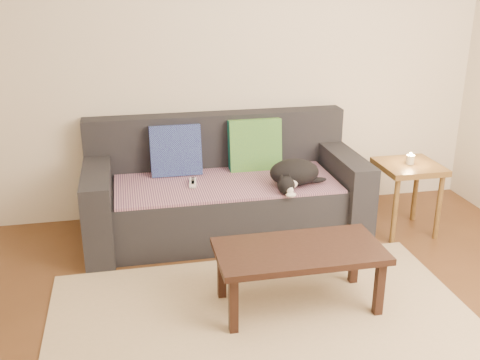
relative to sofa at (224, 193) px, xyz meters
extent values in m
plane|color=brown|center=(0.00, -1.57, -0.31)|extent=(4.50, 4.50, 0.00)
cube|color=beige|center=(0.00, 0.43, 0.99)|extent=(4.50, 0.04, 2.60)
cube|color=#232328|center=(0.00, -0.07, -0.10)|extent=(1.70, 0.78, 0.42)
cube|color=#232328|center=(0.00, 0.33, 0.34)|extent=(2.10, 0.18, 0.45)
cube|color=#232328|center=(-0.95, -0.07, -0.01)|extent=(0.20, 0.90, 0.60)
cube|color=#232328|center=(0.95, -0.07, -0.01)|extent=(0.20, 0.90, 0.60)
cube|color=#42294D|center=(0.00, -0.09, 0.12)|extent=(1.66, 0.74, 0.02)
cube|color=#191456|center=(-0.35, 0.17, 0.32)|extent=(0.39, 0.17, 0.40)
cube|color=#0B4B42|center=(0.28, 0.17, 0.32)|extent=(0.42, 0.16, 0.43)
ellipsoid|color=black|center=(0.48, -0.26, 0.23)|extent=(0.45, 0.39, 0.20)
sphere|color=black|center=(0.37, -0.43, 0.20)|extent=(0.17, 0.17, 0.13)
sphere|color=white|center=(0.39, -0.48, 0.18)|extent=(0.07, 0.07, 0.05)
ellipsoid|color=black|center=(0.65, -0.30, 0.17)|extent=(0.16, 0.10, 0.04)
cube|color=white|center=(-0.25, -0.10, 0.15)|extent=(0.05, 0.15, 0.03)
cube|color=white|center=(-0.26, -0.10, 0.15)|extent=(0.06, 0.15, 0.03)
cube|color=brown|center=(1.38, -0.32, 0.23)|extent=(0.45, 0.45, 0.04)
cylinder|color=brown|center=(1.20, -0.49, -0.05)|extent=(0.04, 0.04, 0.51)
cylinder|color=brown|center=(1.56, -0.49, -0.05)|extent=(0.04, 0.04, 0.51)
cylinder|color=brown|center=(1.20, -0.14, -0.05)|extent=(0.04, 0.04, 0.51)
cylinder|color=brown|center=(1.56, -0.14, -0.05)|extent=(0.04, 0.04, 0.51)
cylinder|color=beige|center=(1.38, -0.32, 0.29)|extent=(0.06, 0.06, 0.07)
sphere|color=#FFBF59|center=(1.38, -0.32, 0.33)|extent=(0.02, 0.02, 0.02)
cube|color=tan|center=(0.00, -1.42, -0.30)|extent=(2.50, 1.80, 0.01)
cube|color=black|center=(0.24, -1.18, 0.07)|extent=(0.99, 0.50, 0.04)
cube|color=black|center=(-0.20, -1.37, -0.13)|extent=(0.05, 0.05, 0.36)
cube|color=black|center=(0.68, -1.37, -0.13)|extent=(0.05, 0.05, 0.36)
cube|color=black|center=(-0.20, -0.99, -0.13)|extent=(0.05, 0.05, 0.36)
cube|color=black|center=(0.68, -0.99, -0.13)|extent=(0.05, 0.05, 0.36)
camera|label=1|loc=(-0.71, -4.01, 1.61)|focal=42.00mm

